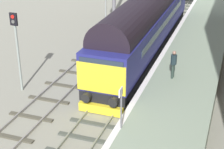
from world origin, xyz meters
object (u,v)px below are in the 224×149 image
object	(u,v)px
signal_post_mid	(17,44)
platform_number_sign	(121,102)
waiting_passenger	(174,62)
diesel_locomotive	(147,21)

from	to	relation	value
signal_post_mid	platform_number_sign	distance (m)	8.09
platform_number_sign	waiting_passenger	world-z (taller)	platform_number_sign
diesel_locomotive	platform_number_sign	size ratio (longest dim) A/B	9.62
diesel_locomotive	platform_number_sign	xyz separation A→B (m)	(1.87, -11.72, -0.17)
signal_post_mid	waiting_passenger	distance (m)	8.92
signal_post_mid	platform_number_sign	size ratio (longest dim) A/B	2.41
platform_number_sign	signal_post_mid	bearing A→B (deg)	154.87
signal_post_mid	platform_number_sign	bearing A→B (deg)	-25.13
diesel_locomotive	platform_number_sign	world-z (taller)	diesel_locomotive
diesel_locomotive	signal_post_mid	size ratio (longest dim) A/B	3.99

